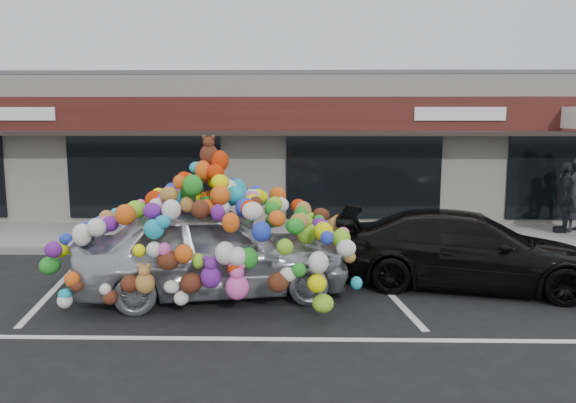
{
  "coord_description": "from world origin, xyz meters",
  "views": [
    {
      "loc": [
        1.26,
        -9.77,
        3.11
      ],
      "look_at": [
        1.03,
        1.4,
        1.39
      ],
      "focal_mm": 35.0,
      "sensor_mm": 36.0,
      "label": 1
    }
  ],
  "objects_px": {
    "toy_car": "(213,240)",
    "pedestrian_a": "(574,195)",
    "black_sedan": "(468,250)",
    "pedestrian_c": "(564,197)"
  },
  "relations": [
    {
      "from": "toy_car",
      "to": "pedestrian_a",
      "type": "xyz_separation_m",
      "value": [
        8.52,
        4.89,
        0.13
      ]
    },
    {
      "from": "toy_car",
      "to": "black_sedan",
      "type": "xyz_separation_m",
      "value": [
        4.58,
        0.61,
        -0.3
      ]
    },
    {
      "from": "pedestrian_a",
      "to": "toy_car",
      "type": "bearing_deg",
      "value": -7.21
    },
    {
      "from": "black_sedan",
      "to": "pedestrian_a",
      "type": "relative_size",
      "value": 2.45
    },
    {
      "from": "pedestrian_a",
      "to": "pedestrian_c",
      "type": "height_order",
      "value": "pedestrian_a"
    },
    {
      "from": "black_sedan",
      "to": "pedestrian_a",
      "type": "bearing_deg",
      "value": -30.82
    },
    {
      "from": "toy_car",
      "to": "pedestrian_c",
      "type": "xyz_separation_m",
      "value": [
        8.24,
        4.82,
        0.08
      ]
    },
    {
      "from": "toy_car",
      "to": "pedestrian_c",
      "type": "height_order",
      "value": "toy_car"
    },
    {
      "from": "black_sedan",
      "to": "pedestrian_c",
      "type": "relative_size",
      "value": 2.59
    },
    {
      "from": "toy_car",
      "to": "black_sedan",
      "type": "height_order",
      "value": "toy_car"
    }
  ]
}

